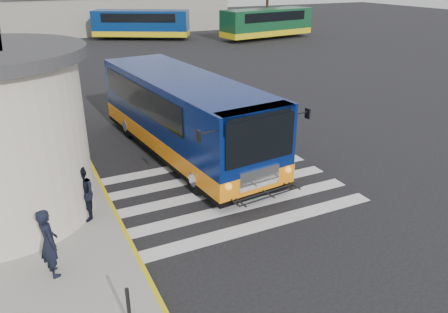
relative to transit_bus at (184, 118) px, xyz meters
name	(u,v)px	position (x,y,z in m)	size (l,w,h in m)	color
ground	(224,179)	(0.38, -2.83, -1.47)	(140.00, 140.00, 0.00)	black
curb_strip	(86,156)	(-3.67, 1.17, -1.39)	(0.12, 34.00, 0.16)	yellow
crosswalk	(221,191)	(-0.12, -3.63, -1.46)	(8.00, 5.35, 0.01)	silver
depot_building	(114,13)	(6.38, 39.17, 0.64)	(26.40, 8.40, 4.20)	gray
transit_bus	(184,118)	(0.00, 0.00, 0.00)	(4.39, 11.10, 3.07)	#071958
pedestrian_a	(49,243)	(-5.63, -5.92, -0.45)	(0.63, 0.41, 1.73)	black
pedestrian_b	(82,194)	(-4.52, -3.72, -0.50)	(0.79, 0.62, 1.63)	black
bollard	(129,309)	(-4.45, -8.41, -0.83)	(0.08, 0.08, 0.98)	black
far_bus_a	(141,23)	(7.38, 31.39, 0.19)	(10.00, 7.15, 2.55)	navy
far_bus_b	(267,22)	(19.42, 25.88, 0.25)	(10.56, 4.31, 2.65)	#114123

